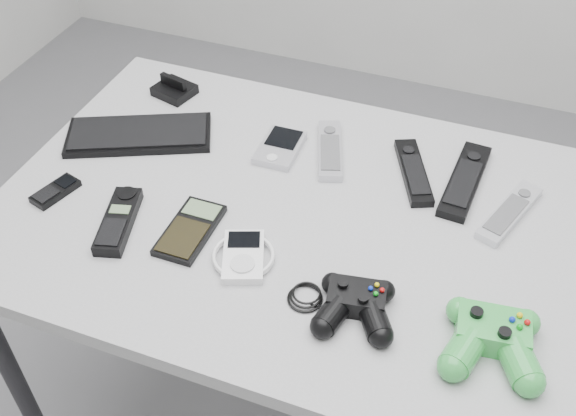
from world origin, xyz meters
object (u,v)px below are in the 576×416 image
(mobile_phone, at_px, (55,191))
(controller_green, at_px, (493,338))
(remote_black_a, at_px, (413,171))
(mp3_player, at_px, (243,256))
(calculator, at_px, (190,230))
(remote_black_b, at_px, (465,180))
(desk, at_px, (312,241))
(pda_keyboard, at_px, (139,134))
(remote_silver_a, at_px, (330,149))
(pda, at_px, (280,147))
(cordless_handset, at_px, (118,221))
(remote_silver_b, at_px, (510,212))
(controller_black, at_px, (356,303))

(mobile_phone, bearing_deg, controller_green, 11.65)
(remote_black_a, bearing_deg, mp3_player, -148.02)
(calculator, height_order, controller_green, controller_green)
(remote_black_b, relative_size, calculator, 1.48)
(desk, distance_m, pda_keyboard, 0.43)
(remote_silver_a, relative_size, mp3_player, 1.59)
(pda, relative_size, controller_green, 0.74)
(cordless_handset, bearing_deg, remote_black_b, 15.02)
(remote_silver_a, distance_m, mp3_player, 0.33)
(mobile_phone, bearing_deg, pda_keyboard, 90.40)
(pda_keyboard, xyz_separation_m, remote_silver_a, (0.39, 0.09, 0.00))
(remote_silver_a, relative_size, remote_silver_b, 0.98)
(desk, bearing_deg, remote_black_a, 50.20)
(remote_black_b, xyz_separation_m, remote_silver_b, (0.09, -0.06, -0.00))
(pda_keyboard, relative_size, calculator, 1.95)
(pda, xyz_separation_m, controller_black, (0.26, -0.34, 0.01))
(desk, relative_size, controller_green, 7.17)
(mp3_player, height_order, controller_black, controller_black)
(cordless_handset, height_order, controller_black, controller_black)
(pda, distance_m, controller_black, 0.43)
(pda, relative_size, remote_black_a, 0.64)
(remote_black_a, height_order, mp3_player, mp3_player)
(calculator, distance_m, controller_black, 0.33)
(pda, distance_m, remote_black_a, 0.27)
(pda_keyboard, relative_size, controller_black, 1.35)
(remote_silver_b, height_order, mp3_player, mp3_player)
(remote_black_b, height_order, controller_black, controller_black)
(remote_silver_a, distance_m, remote_black_a, 0.17)
(remote_silver_b, xyz_separation_m, calculator, (-0.53, -0.25, -0.00))
(pda_keyboard, xyz_separation_m, remote_black_a, (0.56, 0.08, 0.00))
(calculator, bearing_deg, controller_green, -6.43)
(remote_silver_a, xyz_separation_m, controller_green, (0.37, -0.37, 0.02))
(pda, bearing_deg, mp3_player, -81.77)
(pda_keyboard, distance_m, cordless_handset, 0.26)
(cordless_handset, distance_m, mp3_player, 0.24)
(pda, distance_m, cordless_handset, 0.36)
(pda_keyboard, height_order, cordless_handset, cordless_handset)
(pda, height_order, controller_black, controller_black)
(desk, relative_size, calculator, 7.74)
(remote_silver_a, bearing_deg, remote_black_a, -21.24)
(remote_black_b, bearing_deg, controller_green, -70.53)
(remote_black_a, bearing_deg, remote_silver_a, 153.97)
(pda_keyboard, height_order, remote_black_a, same)
(pda, distance_m, mp3_player, 0.31)
(remote_black_b, height_order, mp3_player, same)
(remote_silver_a, bearing_deg, pda_keyboard, 174.16)
(desk, xyz_separation_m, calculator, (-0.19, -0.12, 0.08))
(remote_black_a, distance_m, mp3_player, 0.39)
(controller_green, bearing_deg, mobile_phone, 168.70)
(remote_silver_a, relative_size, controller_black, 0.83)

